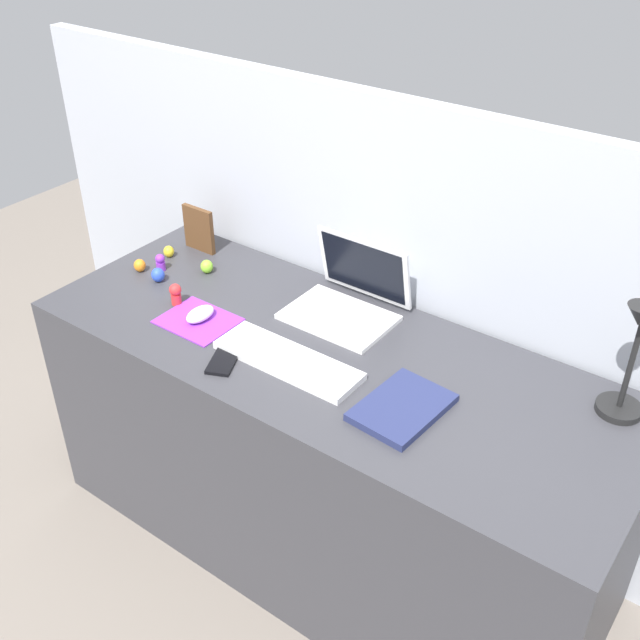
{
  "coord_description": "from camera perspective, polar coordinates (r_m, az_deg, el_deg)",
  "views": [
    {
      "loc": [
        0.96,
        -1.35,
        1.93
      ],
      "look_at": [
        -0.03,
        0.0,
        0.83
      ],
      "focal_mm": 42.73,
      "sensor_mm": 36.0,
      "label": 1
    }
  ],
  "objects": [
    {
      "name": "ground_plane",
      "position": [
        2.55,
        0.5,
        -15.98
      ],
      "size": [
        6.0,
        6.0,
        0.0
      ],
      "primitive_type": "plane",
      "color": "slate"
    },
    {
      "name": "back_wall",
      "position": [
        2.34,
        5.81,
        0.38
      ],
      "size": [
        2.9,
        0.05,
        1.33
      ],
      "primitive_type": "cube",
      "color": "#B2B7C1",
      "rests_on": "ground_plane"
    },
    {
      "name": "desk",
      "position": [
        2.28,
        0.55,
        -9.92
      ],
      "size": [
        1.7,
        0.65,
        0.74
      ],
      "primitive_type": "cube",
      "color": "#38383D",
      "rests_on": "ground_plane"
    },
    {
      "name": "laptop",
      "position": [
        2.18,
        2.27,
        1.89
      ],
      "size": [
        0.3,
        0.26,
        0.21
      ],
      "color": "white",
      "rests_on": "desk"
    },
    {
      "name": "keyboard",
      "position": [
        1.99,
        -2.43,
        -3.04
      ],
      "size": [
        0.41,
        0.13,
        0.02
      ],
      "primitive_type": "cube",
      "color": "white",
      "rests_on": "desk"
    },
    {
      "name": "mousepad",
      "position": [
        2.19,
        -9.12,
        -0.05
      ],
      "size": [
        0.21,
        0.17,
        0.0
      ],
      "primitive_type": "cube",
      "color": "purple",
      "rests_on": "desk"
    },
    {
      "name": "mouse",
      "position": [
        2.18,
        -8.97,
        0.44
      ],
      "size": [
        0.06,
        0.1,
        0.03
      ],
      "primitive_type": "ellipsoid",
      "color": "white",
      "rests_on": "mousepad"
    },
    {
      "name": "cell_phone",
      "position": [
        2.02,
        -7.21,
        -2.99
      ],
      "size": [
        0.11,
        0.14,
        0.01
      ],
      "primitive_type": "cube",
      "rotation": [
        0.0,
        0.0,
        0.42
      ],
      "color": "black",
      "rests_on": "desk"
    },
    {
      "name": "desk_lamp",
      "position": [
        1.87,
        22.16,
        -3.06
      ],
      "size": [
        0.11,
        0.14,
        0.33
      ],
      "color": "black",
      "rests_on": "desk"
    },
    {
      "name": "notebook_pad",
      "position": [
        1.85,
        6.17,
        -6.54
      ],
      "size": [
        0.19,
        0.25,
        0.02
      ],
      "primitive_type": "cube",
      "rotation": [
        0.0,
        0.0,
        -0.08
      ],
      "color": "navy",
      "rests_on": "desk"
    },
    {
      "name": "picture_frame",
      "position": [
        2.53,
        -9.07,
        6.74
      ],
      "size": [
        0.12,
        0.02,
        0.15
      ],
      "primitive_type": "cube",
      "color": "brown",
      "rests_on": "desk"
    },
    {
      "name": "toy_figurine_red",
      "position": [
        2.26,
        -10.76,
        1.97
      ],
      "size": [
        0.04,
        0.04,
        0.07
      ],
      "color": "red",
      "rests_on": "desk"
    },
    {
      "name": "toy_figurine_purple",
      "position": [
        2.45,
        -11.87,
        4.27
      ],
      "size": [
        0.03,
        0.03,
        0.05
      ],
      "color": "purple",
      "rests_on": "desk"
    },
    {
      "name": "toy_figurine_orange",
      "position": [
        2.46,
        -13.43,
        3.96
      ],
      "size": [
        0.04,
        0.04,
        0.04
      ],
      "primitive_type": "ellipsoid",
      "color": "orange",
      "rests_on": "desk"
    },
    {
      "name": "toy_figurine_yellow",
      "position": [
        2.53,
        -11.26,
        5.06
      ],
      "size": [
        0.03,
        0.03,
        0.04
      ],
      "primitive_type": "ellipsoid",
      "color": "yellow",
      "rests_on": "desk"
    },
    {
      "name": "toy_figurine_lime",
      "position": [
        2.41,
        -8.48,
        3.98
      ],
      "size": [
        0.04,
        0.04,
        0.04
      ],
      "primitive_type": "ellipsoid",
      "color": "#8CDB33",
      "rests_on": "desk"
    },
    {
      "name": "toy_figurine_blue",
      "position": [
        2.39,
        -12.04,
        3.33
      ],
      "size": [
        0.04,
        0.04,
        0.05
      ],
      "primitive_type": "ellipsoid",
      "color": "blue",
      "rests_on": "desk"
    }
  ]
}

